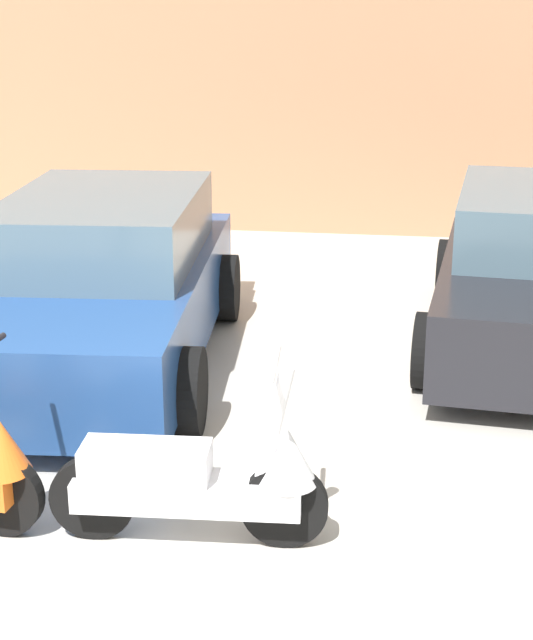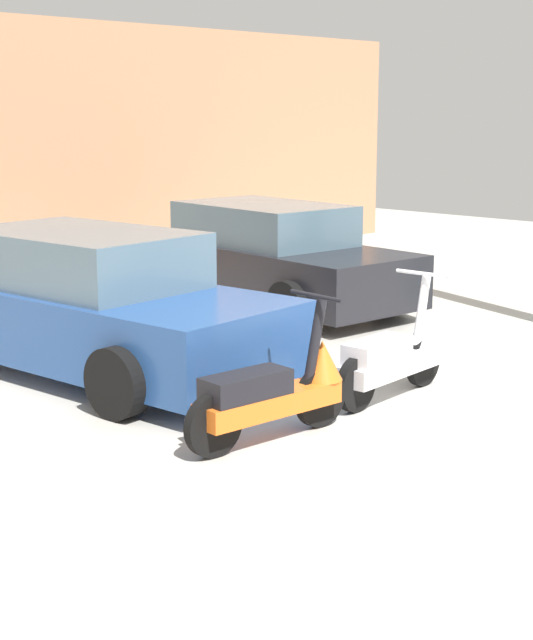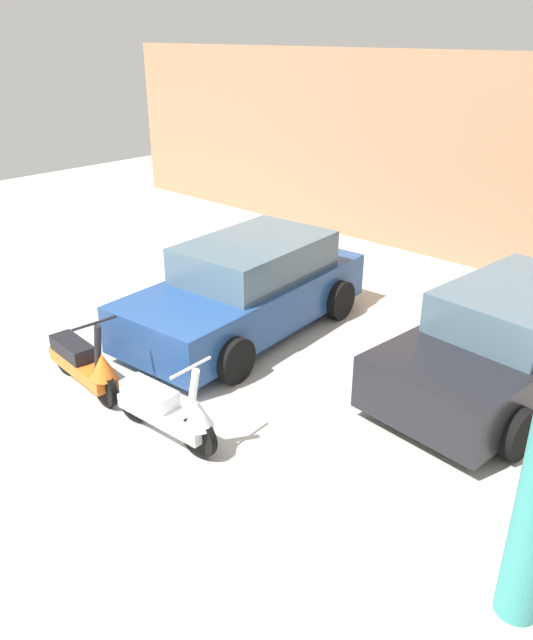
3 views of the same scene
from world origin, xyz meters
name	(u,v)px [view 1 (image 1 of 3)]	position (x,y,z in m)	size (l,w,h in m)	color
wall_back	(300,78)	(0.00, 8.79, 1.95)	(19.60, 0.12, 3.91)	tan
scooter_front_right	(200,479)	(0.32, 1.10, 0.39)	(1.58, 0.57, 1.10)	black
car_rear_left	(103,286)	(-1.06, 3.78, 0.67)	(2.24, 4.24, 1.40)	navy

